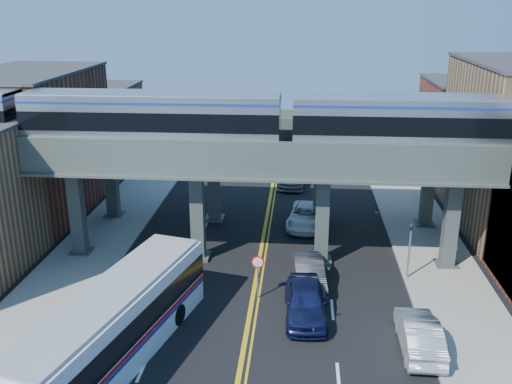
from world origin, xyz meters
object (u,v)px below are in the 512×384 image
(transit_bus, at_px, (114,327))
(car_lane_c, at_px, (306,216))
(stop_sign, at_px, (258,270))
(car_lane_b, at_px, (309,273))
(transit_train, at_px, (152,118))
(car_lane_a, at_px, (305,301))
(car_lane_d, at_px, (293,175))
(car_parked_curb, at_px, (419,334))
(traffic_signal, at_px, (410,245))

(transit_bus, height_order, car_lane_c, transit_bus)
(car_lane_c, bearing_deg, transit_bus, -109.79)
(stop_sign, xyz_separation_m, car_lane_b, (2.91, 1.71, -0.95))
(transit_train, height_order, car_lane_a, transit_train)
(car_lane_d, bearing_deg, car_lane_a, -82.95)
(transit_bus, distance_m, car_lane_d, 29.24)
(stop_sign, relative_size, car_lane_d, 0.43)
(transit_train, bearing_deg, car_lane_c, 33.28)
(car_lane_a, bearing_deg, transit_train, 142.17)
(transit_train, xyz_separation_m, transit_bus, (0.70, -11.52, -7.52))
(transit_bus, height_order, car_lane_a, transit_bus)
(car_lane_d, bearing_deg, car_parked_curb, -71.44)
(car_lane_c, bearing_deg, car_lane_a, -83.48)
(transit_train, xyz_separation_m, car_lane_c, (9.69, 6.36, -8.55))
(transit_train, xyz_separation_m, traffic_signal, (15.81, -2.00, -7.03))
(car_lane_d, height_order, car_parked_curb, car_lane_d)
(car_lane_b, relative_size, car_lane_c, 0.88)
(stop_sign, distance_m, car_lane_c, 11.74)
(stop_sign, distance_m, car_lane_a, 3.36)
(car_lane_c, bearing_deg, traffic_signal, -46.90)
(traffic_signal, distance_m, car_lane_b, 6.31)
(stop_sign, height_order, car_lane_d, stop_sign)
(car_lane_b, distance_m, car_lane_c, 9.65)
(transit_bus, xyz_separation_m, car_lane_c, (8.99, 17.88, -1.03))
(stop_sign, height_order, car_parked_curb, stop_sign)
(car_lane_c, bearing_deg, stop_sign, -96.85)
(transit_train, height_order, stop_sign, transit_train)
(transit_train, distance_m, car_lane_c, 14.40)
(car_lane_a, distance_m, car_lane_d, 23.51)
(transit_train, relative_size, car_lane_c, 8.72)
(car_lane_d, bearing_deg, car_lane_b, -81.84)
(stop_sign, distance_m, traffic_signal, 9.41)
(stop_sign, xyz_separation_m, car_lane_a, (2.69, -1.83, -0.84))
(car_lane_a, distance_m, car_lane_b, 3.55)
(stop_sign, xyz_separation_m, car_lane_c, (2.78, 11.36, -0.98))
(car_lane_a, relative_size, car_lane_c, 0.97)
(stop_sign, bearing_deg, car_parked_curb, -28.49)
(car_parked_curb, bearing_deg, car_lane_b, -48.83)
(car_lane_a, height_order, car_lane_d, car_lane_a)
(traffic_signal, relative_size, car_parked_curb, 0.81)
(transit_train, xyz_separation_m, car_lane_b, (9.82, -3.29, -8.51))
(car_lane_d, bearing_deg, traffic_signal, -64.24)
(traffic_signal, bearing_deg, car_parked_curb, -95.37)
(transit_train, xyz_separation_m, stop_sign, (6.91, -5.00, -7.57))
(car_lane_b, bearing_deg, stop_sign, -155.26)
(transit_train, distance_m, transit_bus, 13.77)
(traffic_signal, bearing_deg, transit_train, 172.79)
(stop_sign, xyz_separation_m, transit_bus, (-6.21, -6.52, 0.04))
(stop_sign, relative_size, car_lane_b, 0.53)
(transit_bus, xyz_separation_m, car_lane_a, (8.90, 4.69, -0.88))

